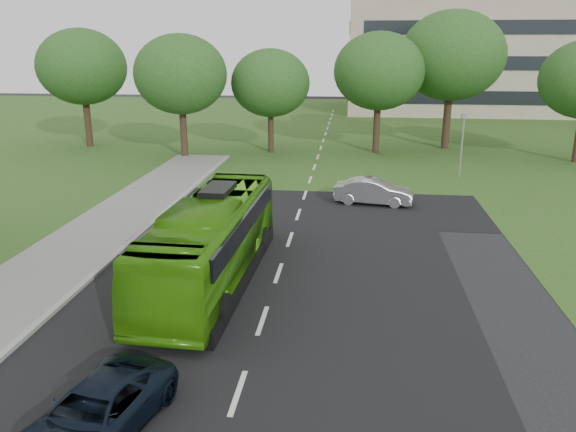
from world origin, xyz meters
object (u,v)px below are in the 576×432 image
object	(u,v)px
tree_park_c	(379,71)
sedan	(374,191)
tree_park_d	(452,56)
camera_pole	(463,137)
tree_park_b	(270,83)
bus	(212,241)
office_building	(506,13)
tree_park_a	(181,74)
tree_park_f	(82,67)
suv	(96,413)

from	to	relation	value
tree_park_c	sedan	size ratio (longest dim) A/B	2.22
tree_park_d	camera_pole	world-z (taller)	tree_park_d
tree_park_b	camera_pole	world-z (taller)	tree_park_b
tree_park_b	sedan	distance (m)	17.69
bus	camera_pole	xyz separation A→B (m)	(12.41, 18.91, 1.16)
tree_park_c	office_building	bearing A→B (deg)	62.64
tree_park_a	tree_park_f	world-z (taller)	tree_park_f
tree_park_d	bus	xyz separation A→B (m)	(-13.07, -29.99, -6.13)
tree_park_a	sedan	xyz separation A→B (m)	(14.56, -12.07, -5.71)
tree_park_b	camera_pole	distance (m)	16.20
tree_park_a	camera_pole	bearing A→B (deg)	-12.83
tree_park_c	tree_park_d	size ratio (longest dim) A/B	0.85
tree_park_b	tree_park_f	xyz separation A→B (m)	(-16.32, 0.99, 1.15)
tree_park_c	tree_park_f	distance (m)	24.99
office_building	tree_park_f	world-z (taller)	office_building
tree_park_b	suv	distance (m)	35.96
office_building	tree_park_f	xyz separation A→B (m)	(-42.29, -33.38, -5.71)
office_building	tree_park_b	world-z (taller)	office_building
suv	tree_park_d	bearing A→B (deg)	82.64
office_building	sedan	distance (m)	53.82
tree_park_a	tree_park_d	size ratio (longest dim) A/B	0.83
camera_pole	sedan	bearing A→B (deg)	-132.18
suv	tree_park_a	bearing A→B (deg)	114.96
bus	sedan	bearing A→B (deg)	62.73
tree_park_a	tree_park_c	bearing A→B (deg)	14.15
bus	sedan	xyz separation A→B (m)	(6.41, 11.52, -0.87)
tree_park_b	tree_park_d	bearing A→B (deg)	13.37
tree_park_a	bus	bearing A→B (deg)	-70.95
office_building	sedan	size ratio (longest dim) A/B	9.20
sedan	tree_park_c	bearing A→B (deg)	5.90
office_building	tree_park_a	size ratio (longest dim) A/B	4.23
camera_pole	tree_park_f	bearing A→B (deg)	161.10
tree_park_d	bus	size ratio (longest dim) A/B	1.00
bus	tree_park_f	bearing A→B (deg)	124.92
tree_park_c	bus	xyz separation A→B (m)	(-7.06, -27.43, -4.97)
tree_park_c	bus	world-z (taller)	tree_park_c
tree_park_f	bus	world-z (taller)	tree_park_f
suv	camera_pole	distance (m)	30.89
sedan	suv	bearing A→B (deg)	169.80
suv	tree_park_f	bearing A→B (deg)	127.25
tree_park_f	suv	size ratio (longest dim) A/B	2.23
bus	suv	xyz separation A→B (m)	(-0.47, -9.09, -0.97)
office_building	tree_park_b	bearing A→B (deg)	-127.08
sedan	office_building	bearing A→B (deg)	-11.74
suv	camera_pole	world-z (taller)	camera_pole
tree_park_f	tree_park_d	bearing A→B (deg)	4.61
tree_park_f	sedan	xyz separation A→B (m)	(24.34, -15.97, -6.07)
tree_park_a	suv	size ratio (longest dim) A/B	2.12
suv	bus	bearing A→B (deg)	98.79
tree_park_c	sedan	xyz separation A→B (m)	(-0.65, -15.91, -5.84)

